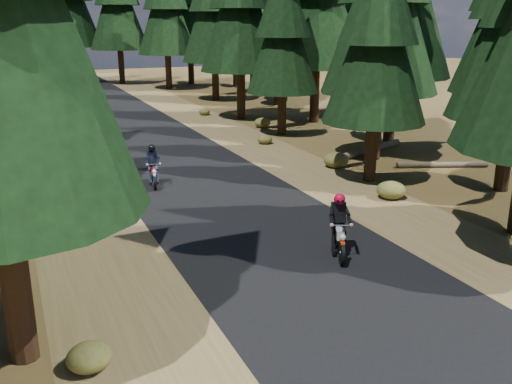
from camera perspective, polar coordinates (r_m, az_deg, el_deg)
ground at (r=15.79m, az=2.18°, el=-5.28°), size 120.00×120.00×0.00m
road at (r=20.15m, az=-3.97°, el=-0.32°), size 6.00×100.00×0.01m
shoulder_l at (r=19.19m, az=-17.02°, el=-1.94°), size 3.20×100.00×0.01m
shoulder_r at (r=22.04m, az=7.36°, el=1.09°), size 3.20×100.00×0.01m
log_near at (r=26.96m, az=11.22°, el=4.16°), size 4.70×2.21×0.32m
log_far at (r=25.10m, az=18.12°, el=2.61°), size 3.61×1.66×0.24m
understory_shrubs at (r=22.54m, az=-4.63°, el=2.26°), size 15.88×30.36×0.68m
rider_lead at (r=15.02m, az=8.30°, el=-4.37°), size 1.25×1.92×1.65m
rider_follow at (r=21.42m, az=-10.23°, el=1.92°), size 0.79×1.78×1.54m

